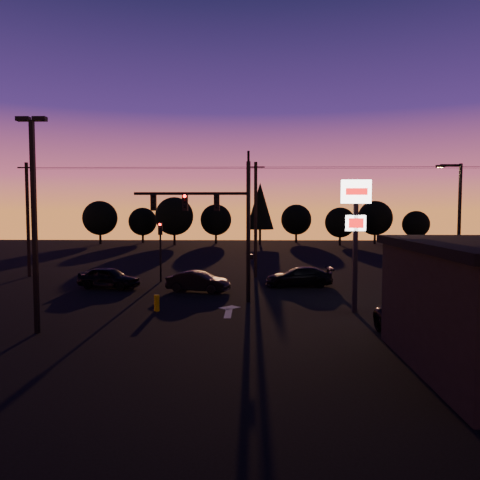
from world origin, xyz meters
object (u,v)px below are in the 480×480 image
(pylon_sign, at_px, (356,217))
(suv_parked, at_px, (421,325))
(car_mid, at_px, (198,282))
(car_left, at_px, (109,278))
(streetlight, at_px, (458,224))
(parking_lot_light, at_px, (34,210))
(bollard, at_px, (157,303))
(secondary_signal, at_px, (160,243))
(car_right, at_px, (299,277))
(traffic_signal_mast, at_px, (220,216))

(pylon_sign, xyz_separation_m, suv_parked, (1.47, -5.43, -4.23))
(car_mid, height_order, suv_parked, suv_parked)
(car_left, relative_size, suv_parked, 0.86)
(streetlight, bearing_deg, parking_lot_light, -158.35)
(car_mid, bearing_deg, streetlight, -81.00)
(bollard, bearing_deg, pylon_sign, 0.22)
(secondary_signal, xyz_separation_m, streetlight, (18.91, -5.99, 1.56))
(pylon_sign, height_order, car_right, pylon_sign)
(bollard, height_order, suv_parked, suv_parked)
(pylon_sign, relative_size, car_right, 1.47)
(traffic_signal_mast, xyz_separation_m, parking_lot_light, (-7.40, -6.99, 0.33))
(pylon_sign, height_order, suv_parked, pylon_sign)
(secondary_signal, xyz_separation_m, parking_lot_light, (-2.50, -14.49, 2.41))
(pylon_sign, distance_m, car_right, 9.39)
(pylon_sign, relative_size, car_left, 1.61)
(pylon_sign, bearing_deg, suv_parked, -74.85)
(bollard, xyz_separation_m, car_mid, (1.50, 5.80, 0.24))
(parking_lot_light, relative_size, suv_parked, 1.87)
(pylon_sign, bearing_deg, car_right, 104.09)
(car_left, height_order, car_right, car_left)
(traffic_signal_mast, bearing_deg, car_left, 150.16)
(parking_lot_light, bearing_deg, traffic_signal_mast, 43.37)
(car_left, bearing_deg, streetlight, -81.30)
(car_left, bearing_deg, car_right, -68.46)
(suv_parked, bearing_deg, streetlight, 51.91)
(streetlight, xyz_separation_m, car_mid, (-15.67, 1.76, -3.76))
(streetlight, relative_size, car_right, 1.73)
(traffic_signal_mast, distance_m, secondary_signal, 9.19)
(traffic_signal_mast, xyz_separation_m, bollard, (-3.16, -2.53, -4.51))
(traffic_signal_mast, relative_size, car_right, 1.86)
(bollard, bearing_deg, streetlight, 13.25)
(traffic_signal_mast, distance_m, car_left, 9.96)
(secondary_signal, relative_size, suv_parked, 0.89)
(parking_lot_light, distance_m, car_right, 18.32)
(pylon_sign, distance_m, car_left, 17.01)
(traffic_signal_mast, relative_size, car_left, 2.04)
(bollard, distance_m, car_right, 11.58)
(parking_lot_light, height_order, suv_parked, parking_lot_light)
(streetlight, relative_size, car_left, 1.90)
(pylon_sign, relative_size, suv_parked, 1.39)
(car_left, relative_size, car_mid, 1.05)
(traffic_signal_mast, relative_size, bollard, 10.05)
(parking_lot_light, bearing_deg, car_right, 45.37)
(secondary_signal, bearing_deg, traffic_signal_mast, -56.81)
(bollard, bearing_deg, car_mid, 75.55)
(parking_lot_light, bearing_deg, pylon_sign, 17.23)
(car_mid, bearing_deg, suv_parked, -122.16)
(bollard, height_order, car_right, car_right)
(parking_lot_light, bearing_deg, suv_parked, -3.34)
(pylon_sign, bearing_deg, streetlight, 30.08)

